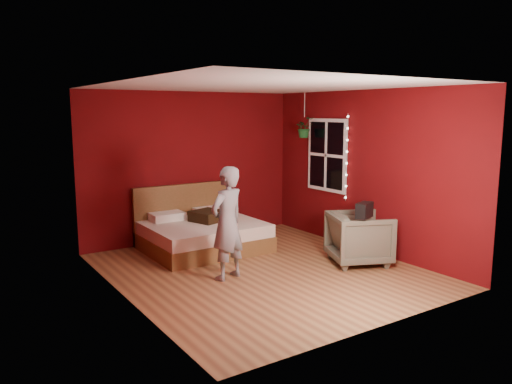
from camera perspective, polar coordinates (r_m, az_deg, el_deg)
The scene contains 10 objects.
floor at distance 7.24m, azimuth 0.79°, elevation -8.95°, with size 4.50×4.50×0.00m, color #9A693D.
room_walls at distance 6.91m, azimuth 0.82°, elevation 4.40°, with size 4.04×4.54×2.62m.
window at distance 8.84m, azimuth 8.09°, elevation 4.19°, with size 0.05×0.97×1.27m.
fairy_lights at distance 8.44m, azimuth 10.33°, elevation 3.90°, with size 0.04×0.04×1.45m.
bed at distance 8.32m, azimuth -6.26°, elevation -4.73°, with size 1.83×1.56×1.01m.
person at distance 6.72m, azimuth -3.31°, elevation -3.59°, with size 0.56×0.37×1.54m, color gray.
armchair at distance 7.63m, azimuth 11.72°, elevation -5.19°, with size 0.82×0.85×0.77m, color #5C5B49.
handbag at distance 7.20m, azimuth 12.28°, elevation -2.04°, with size 0.31×0.15×0.22m, color black.
throw_pillow at distance 8.31m, azimuth -5.49°, elevation -2.74°, with size 0.48×0.48×0.17m, color black.
hanging_plant at distance 9.00m, azimuth 5.54°, elevation 7.35°, with size 0.36×0.32×0.81m.
Camera 1 is at (-3.88, -5.69, 2.25)m, focal length 35.00 mm.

